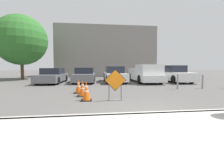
# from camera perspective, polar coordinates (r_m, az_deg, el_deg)

# --- Properties ---
(ground_plane) EXTENTS (96.00, 96.00, 0.00)m
(ground_plane) POSITION_cam_1_polar(r_m,az_deg,el_deg) (14.13, -0.42, -2.74)
(ground_plane) COLOR #565451
(sidewalk_strip) EXTENTS (25.96, 2.82, 0.14)m
(sidewalk_strip) POSITION_cam_1_polar(r_m,az_deg,el_deg) (3.30, 24.20, -21.44)
(sidewalk_strip) COLOR #ADAAA3
(sidewalk_strip) RESTS_ON ground_plane
(curb_lip) EXTENTS (25.96, 0.20, 0.14)m
(curb_lip) POSITION_cam_1_polar(r_m,az_deg,el_deg) (4.48, 14.57, -14.63)
(curb_lip) COLOR #ADAAA3
(curb_lip) RESTS_ON ground_plane
(road_closed_sign) EXTENTS (0.92, 0.20, 1.32)m
(road_closed_sign) POSITION_cam_1_polar(r_m,az_deg,el_deg) (6.23, 1.24, -3.44)
(road_closed_sign) COLOR black
(road_closed_sign) RESTS_ON ground_plane
(traffic_cone_nearest) EXTENTS (0.45, 0.45, 0.81)m
(traffic_cone_nearest) POSITION_cam_1_polar(r_m,az_deg,el_deg) (6.38, -9.78, -6.28)
(traffic_cone_nearest) COLOR black
(traffic_cone_nearest) RESTS_ON ground_plane
(traffic_cone_second) EXTENTS (0.52, 0.52, 0.75)m
(traffic_cone_second) POSITION_cam_1_polar(r_m,az_deg,el_deg) (7.36, -11.15, -5.31)
(traffic_cone_second) COLOR black
(traffic_cone_second) RESTS_ON ground_plane
(traffic_cone_third) EXTENTS (0.47, 0.47, 0.73)m
(traffic_cone_third) POSITION_cam_1_polar(r_m,az_deg,el_deg) (8.26, -12.65, -4.48)
(traffic_cone_third) COLOR black
(traffic_cone_third) RESTS_ON ground_plane
(parked_car_nearest) EXTENTS (2.00, 4.28, 1.30)m
(parked_car_nearest) POSITION_cam_1_polar(r_m,az_deg,el_deg) (14.02, -21.66, -0.53)
(parked_car_nearest) COLOR slate
(parked_car_nearest) RESTS_ON ground_plane
(parked_car_second) EXTENTS (1.93, 4.50, 1.33)m
(parked_car_second) POSITION_cam_1_polar(r_m,az_deg,el_deg) (13.91, -10.35, -0.34)
(parked_car_second) COLOR slate
(parked_car_second) RESTS_ON ground_plane
(parked_car_third) EXTENTS (1.81, 4.62, 1.44)m
(parked_car_third) POSITION_cam_1_polar(r_m,az_deg,el_deg) (13.83, 0.98, -0.08)
(parked_car_third) COLOR white
(parked_car_third) RESTS_ON ground_plane
(pickup_truck) EXTENTS (2.03, 5.35, 1.60)m
(pickup_truck) POSITION_cam_1_polar(r_m,az_deg,el_deg) (13.87, 12.60, 0.05)
(pickup_truck) COLOR silver
(pickup_truck) RESTS_ON ground_plane
(parked_car_fourth) EXTENTS (2.01, 4.78, 1.53)m
(parked_car_fourth) POSITION_cam_1_polar(r_m,az_deg,el_deg) (15.14, 22.20, 0.11)
(parked_car_fourth) COLOR white
(parked_car_fourth) RESTS_ON ground_plane
(bollard_nearest) EXTENTS (0.12, 0.12, 0.97)m
(bollard_nearest) POSITION_cam_1_polar(r_m,az_deg,el_deg) (10.32, 23.75, -2.29)
(bollard_nearest) COLOR gray
(bollard_nearest) RESTS_ON ground_plane
(bollard_second) EXTENTS (0.12, 0.12, 0.93)m
(bollard_second) POSITION_cam_1_polar(r_m,az_deg,el_deg) (11.29, 31.24, -2.13)
(bollard_second) COLOR gray
(bollard_second) RESTS_ON ground_plane
(building_facade_backdrop) EXTENTS (14.33, 5.00, 7.20)m
(building_facade_backdrop) POSITION_cam_1_polar(r_m,az_deg,el_deg) (23.37, -2.34, 8.37)
(building_facade_backdrop) COLOR gray
(building_facade_backdrop) RESTS_ON ground_plane
(street_tree_behind_lot) EXTENTS (5.44, 5.44, 7.03)m
(street_tree_behind_lot) POSITION_cam_1_polar(r_m,az_deg,el_deg) (19.47, -31.27, 11.10)
(street_tree_behind_lot) COLOR #513823
(street_tree_behind_lot) RESTS_ON ground_plane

